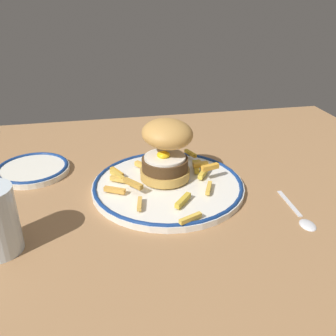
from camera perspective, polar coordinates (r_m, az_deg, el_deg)
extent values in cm
cube|color=#9E734A|center=(73.21, -2.19, -5.33)|extent=(124.11, 93.30, 4.00)
cylinder|color=white|center=(73.55, 0.00, -2.79)|extent=(29.95, 29.95, 1.20)
torus|color=navy|center=(73.26, 0.00, -2.38)|extent=(29.55, 29.55, 0.80)
cylinder|color=gold|center=(74.32, -0.47, -0.80)|extent=(9.95, 9.95, 1.80)
cylinder|color=#462E19|center=(73.38, -0.48, 0.65)|extent=(9.19, 9.19, 2.36)
cylinder|color=white|center=(72.77, -0.48, 1.66)|extent=(8.21, 8.21, 0.50)
ellipsoid|color=yellow|center=(72.28, -0.72, 2.06)|extent=(2.60, 2.60, 1.40)
ellipsoid|color=#C58F48|center=(72.70, -0.09, 5.32)|extent=(14.26, 14.37, 6.03)
cube|color=gold|center=(73.62, -7.50, -1.75)|extent=(3.73, 2.77, 0.84)
cube|color=gold|center=(70.01, -8.23, -3.37)|extent=(4.07, 2.70, 0.87)
cube|color=gold|center=(73.76, 6.50, 0.14)|extent=(3.84, 1.97, 0.98)
cube|color=gold|center=(75.74, 5.47, -0.74)|extent=(3.29, 4.24, 0.94)
cube|color=gold|center=(65.50, -4.40, -5.50)|extent=(1.39, 3.96, 0.73)
cube|color=gold|center=(61.61, 3.49, -7.71)|extent=(4.26, 2.45, 0.79)
cube|color=gold|center=(82.70, 3.49, 2.26)|extent=(2.09, 3.75, 0.73)
cube|color=gold|center=(78.12, 4.29, 0.21)|extent=(1.63, 4.76, 0.95)
cube|color=gold|center=(76.49, -7.91, -0.63)|extent=(2.61, 3.96, 0.84)
cube|color=gold|center=(82.86, -1.14, 1.90)|extent=(4.65, 2.48, 1.00)
cube|color=gold|center=(75.14, -7.82, -1.11)|extent=(2.82, 4.73, 0.94)
cube|color=gold|center=(77.17, 5.04, 0.57)|extent=(3.20, 1.14, 0.92)
cube|color=gold|center=(70.52, 6.29, -3.06)|extent=(2.39, 4.23, 0.76)
cube|color=gold|center=(79.33, 5.22, 0.54)|extent=(1.76, 3.69, 0.81)
cube|color=gold|center=(69.82, -5.39, -2.41)|extent=(3.48, 4.21, 0.91)
cube|color=gold|center=(66.15, 2.31, -4.99)|extent=(3.74, 4.21, 0.91)
cube|color=gold|center=(78.83, -4.11, 0.48)|extent=(2.81, 3.04, 0.97)
cylinder|color=white|center=(84.92, -20.08, -0.30)|extent=(15.45, 15.45, 1.20)
torus|color=navy|center=(84.66, -20.15, 0.06)|extent=(15.05, 15.05, 0.80)
cube|color=silver|center=(72.53, 18.18, -5.09)|extent=(1.15, 9.02, 0.32)
ellipsoid|color=silver|center=(67.34, 20.76, -7.97)|extent=(2.74, 3.70, 0.90)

